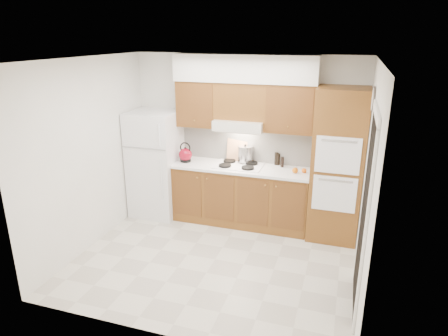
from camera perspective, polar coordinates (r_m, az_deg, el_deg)
name	(u,v)px	position (r m, az deg, el deg)	size (l,w,h in m)	color
floor	(215,259)	(5.50, -1.30, -12.91)	(3.60, 3.60, 0.00)	beige
ceiling	(213,59)	(4.69, -1.54, 15.27)	(3.60, 3.60, 0.00)	white
wall_back	(245,139)	(6.32, 3.05, 4.17)	(3.60, 0.02, 2.60)	white
wall_left	(90,155)	(5.76, -18.59, 1.78)	(0.02, 3.00, 2.60)	white
wall_right	(367,183)	(4.70, 19.81, -2.08)	(0.02, 3.00, 2.60)	white
fridge	(156,164)	(6.61, -9.69, 0.60)	(0.75, 0.72, 1.72)	white
base_cabinets	(241,196)	(6.31, 2.44, -3.99)	(2.11, 0.60, 0.90)	brown
countertop	(241,168)	(6.13, 2.47, 0.03)	(2.13, 0.62, 0.04)	white
backsplash	(246,144)	(6.32, 3.22, 3.42)	(2.11, 0.03, 0.56)	white
oven_cabinet	(337,166)	(5.87, 15.89, 0.31)	(0.70, 0.65, 2.20)	brown
upper_cab_left	(198,104)	(6.27, -3.67, 9.18)	(0.63, 0.33, 0.70)	brown
upper_cab_right	(291,108)	(5.91, 9.51, 8.38)	(0.73, 0.33, 0.70)	brown
range_hood	(240,125)	(6.05, 2.31, 6.21)	(0.75, 0.45, 0.15)	silver
upper_cab_over_hood	(241,101)	(6.04, 2.51, 9.57)	(0.75, 0.33, 0.55)	brown
soffit	(245,68)	(5.96, 3.02, 14.03)	(2.13, 0.36, 0.40)	silver
cooktop	(238,166)	(6.16, 2.08, 0.36)	(0.74, 0.50, 0.01)	white
doorway	(364,217)	(4.47, 19.40, -6.59)	(0.02, 0.90, 2.10)	black
wall_clock	(374,99)	(5.03, 20.58, 9.18)	(0.30, 0.30, 0.02)	#3F3833
kettle	(185,155)	(6.35, -5.53, 1.89)	(0.21, 0.21, 0.21)	maroon
cutting_board	(237,149)	(6.35, 1.89, 2.75)	(0.33, 0.02, 0.44)	tan
stock_pot	(245,154)	(6.26, 3.04, 2.02)	(0.23, 0.23, 0.24)	#B1B1B6
condiment_a	(276,159)	(6.24, 7.49, 1.33)	(0.05, 0.05, 0.20)	black
condiment_b	(282,162)	(6.14, 8.33, 0.85)	(0.05, 0.05, 0.16)	black
condiment_c	(278,159)	(6.24, 7.70, 1.24)	(0.06, 0.06, 0.18)	black
orange_near	(304,171)	(5.95, 11.37, -0.38)	(0.07, 0.07, 0.07)	orange
orange_far	(295,170)	(5.91, 10.12, -0.35)	(0.09, 0.09, 0.09)	orange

